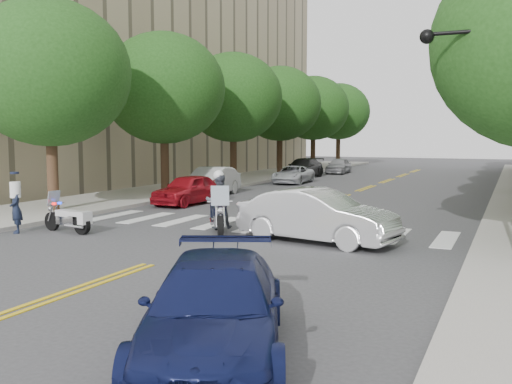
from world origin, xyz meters
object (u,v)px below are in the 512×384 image
Objects in this scene: motorcycle_parked at (71,219)px; sedan_blue at (214,309)px; officer_standing at (16,209)px; convertible at (317,216)px; motorcycle_police at (219,206)px.

sedan_blue is (9.17, -7.13, 0.23)m from motorcycle_parked.
motorcycle_parked is 1.29× the size of officer_standing.
officer_standing is 0.33× the size of convertible.
officer_standing is (-6.00, -2.55, -0.11)m from motorcycle_police.
officer_standing is 0.33× the size of sedan_blue.
sedan_blue is at bearing -120.35° from motorcycle_parked.
officer_standing reaches higher than convertible.
convertible reaches higher than motorcycle_parked.
motorcycle_parked is 11.62m from sedan_blue.
sedan_blue is (4.74, -8.95, -0.21)m from motorcycle_police.
sedan_blue is at bearing 86.96° from motorcycle_police.
motorcycle_police is at bearing 62.21° from officer_standing.
officer_standing is at bearing 122.74° from motorcycle_parked.
motorcycle_police is 1.43× the size of officer_standing.
motorcycle_police is 1.11× the size of motorcycle_parked.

